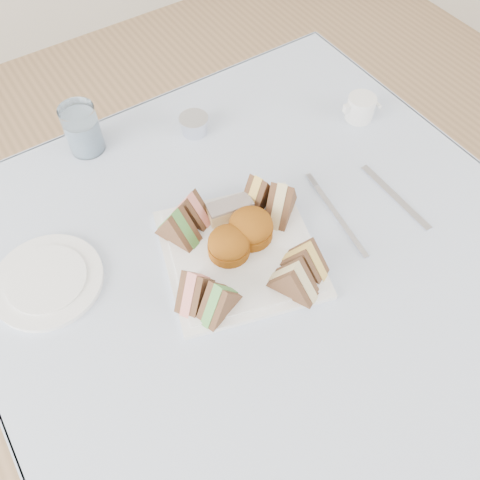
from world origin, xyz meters
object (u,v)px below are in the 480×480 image
serving_plate (240,254)px  creamer_jug (360,108)px  table (262,340)px  water_glass (82,129)px

serving_plate → creamer_jug: size_ratio=4.36×
serving_plate → table: bearing=-20.8°
table → creamer_jug: 0.59m
serving_plate → creamer_jug: bearing=37.8°
creamer_jug → serving_plate: bearing=-149.4°
table → creamer_jug: size_ratio=14.42×
table → creamer_jug: creamer_jug is taller
serving_plate → creamer_jug: creamer_jug is taller
water_glass → table: bearing=-69.7°
serving_plate → water_glass: size_ratio=2.51×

